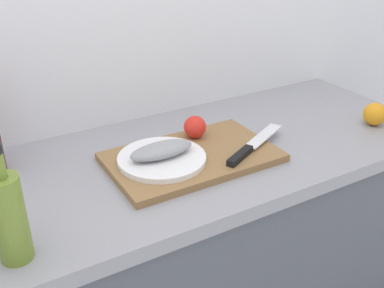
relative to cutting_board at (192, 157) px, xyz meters
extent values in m
cube|color=white|center=(-0.20, 0.36, 0.34)|extent=(3.20, 0.05, 2.50)
cube|color=gray|center=(-0.20, 0.04, -0.03)|extent=(2.00, 0.60, 0.04)
cube|color=olive|center=(0.00, 0.00, 0.00)|extent=(0.45, 0.28, 0.02)
cylinder|color=white|center=(-0.09, 0.00, 0.02)|extent=(0.23, 0.23, 0.01)
ellipsoid|color=gray|center=(-0.09, 0.00, 0.04)|extent=(0.18, 0.07, 0.04)
cube|color=silver|center=(0.23, -0.02, 0.02)|extent=(0.18, 0.11, 0.00)
cube|color=black|center=(0.10, -0.09, 0.02)|extent=(0.11, 0.07, 0.02)
sphere|color=red|center=(0.06, 0.09, 0.04)|extent=(0.07, 0.07, 0.07)
cylinder|color=olive|center=(-0.49, -0.17, 0.08)|extent=(0.06, 0.06, 0.18)
sphere|color=orange|center=(0.62, -0.09, 0.03)|extent=(0.07, 0.07, 0.07)
camera|label=1|loc=(-0.54, -0.93, 0.59)|focal=42.05mm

